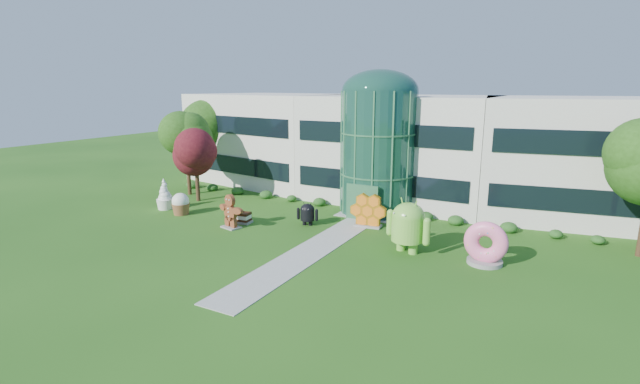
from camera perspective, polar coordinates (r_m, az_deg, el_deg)
The scene contains 14 objects.
ground at distance 28.58m, azimuth -2.19°, elevation -7.92°, with size 140.00×140.00×0.00m, color #215114.
building at distance 43.47m, azimuth 10.13°, elevation 5.45°, with size 46.00×15.00×9.30m, color beige, non-canonical shape.
atrium at distance 37.86m, azimuth 7.18°, elevation 4.84°, with size 6.00×6.00×9.80m, color #194738.
walkway at distance 30.19m, azimuth -0.22°, elevation -6.70°, with size 2.40×20.00×0.04m, color #9E9E93.
tree_red at distance 42.81m, azimuth -14.96°, elevation 2.86°, with size 4.00×4.00×6.00m, color #3F0C14, non-canonical shape.
trees_backdrop at distance 38.88m, azimuth 7.70°, elevation 4.00°, with size 52.00×8.00×8.40m, color #214711, non-canonical shape.
android_green at distance 29.23m, azimuth 10.77°, elevation -3.80°, with size 3.30×2.20×3.74m, color #76C43E, non-canonical shape.
android_black at distance 34.46m, azimuth -1.56°, elevation -2.54°, with size 1.71×1.15×1.94m, color black, non-canonical shape.
donut at distance 28.66m, azimuth 19.78°, elevation -5.85°, with size 2.53×1.21×2.63m, color pink, non-canonical shape.
gingerbread at distance 34.32m, azimuth -10.97°, elevation -2.31°, with size 2.77×1.07×2.56m, color maroon, non-canonical shape.
ice_cream_sandwich at distance 35.76m, azimuth -9.90°, elevation -3.08°, with size 1.88×0.94×0.84m, color black, non-canonical shape.
honeycomb at distance 34.19m, azimuth 5.96°, elevation -2.47°, with size 2.86×1.02×2.25m, color orange, non-canonical shape.
froyo at distance 41.01m, azimuth -18.59°, elevation -0.23°, with size 1.52×1.52×2.60m, color white, non-canonical shape.
cupcake at distance 38.98m, azimuth -16.77°, elevation -1.39°, with size 1.49×1.49×1.78m, color white, non-canonical shape.
Camera 1 is at (13.83, -22.84, 10.18)m, focal length 26.00 mm.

